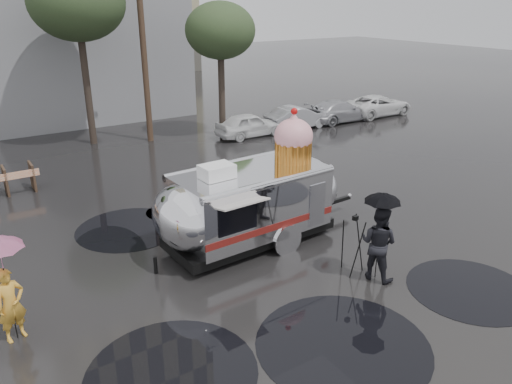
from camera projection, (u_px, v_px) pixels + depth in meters
ground at (268, 283)px, 12.31m from camera, size 120.00×120.00×0.00m
puddles at (262, 296)px, 11.77m from camera, size 10.34×10.98×0.01m
utility_pole at (143, 43)px, 22.85m from camera, size 1.60×0.28×9.00m
tree_mid at (77, 3)px, 21.74m from camera, size 4.20×4.20×8.03m
tree_right at (220, 31)px, 23.67m from camera, size 3.36×3.36×6.42m
parked_cars at (323, 111)px, 27.38m from camera, size 13.20×1.90×1.50m
airstream_trailer at (253, 199)px, 13.89m from camera, size 7.04×2.89×3.79m
person_left at (11, 305)px, 10.03m from camera, size 0.67×0.55×1.61m
umbrella_pink at (0, 255)px, 9.62m from camera, size 1.14×1.14×2.33m
person_right at (378, 243)px, 12.21m from camera, size 0.80×1.04×1.92m
umbrella_black at (382, 207)px, 11.86m from camera, size 1.09×1.09×2.29m
tripod at (354, 239)px, 12.48m from camera, size 0.62×0.64×1.57m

